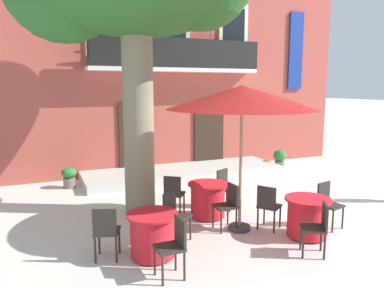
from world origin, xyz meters
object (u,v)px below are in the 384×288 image
(cafe_chair_front_2, at_px, (174,213))
(ground_planter_left, at_px, (69,176))
(cafe_table_middle, at_px, (307,217))
(cafe_chair_front_0, at_px, (106,229))
(cafe_chair_near_tree_1, at_px, (228,203))
(cafe_chair_middle_1, at_px, (328,202))
(cafe_table_front, at_px, (153,235))
(cafe_chair_near_tree_0, at_px, (174,192))
(cafe_chair_middle_0, at_px, (318,225))
(cafe_umbrella, at_px, (242,98))
(cafe_table_near_tree, at_px, (208,200))
(cafe_chair_middle_2, at_px, (268,204))
(cafe_chair_near_tree_2, at_px, (226,186))
(ground_planter_right, at_px, (280,158))
(cafe_chair_front_1, at_px, (174,243))

(cafe_chair_front_2, height_order, ground_planter_left, cafe_chair_front_2)
(cafe_table_middle, bearing_deg, cafe_chair_front_2, 160.22)
(cafe_chair_front_0, bearing_deg, cafe_table_middle, -8.41)
(cafe_chair_near_tree_1, distance_m, cafe_chair_middle_1, 2.02)
(cafe_table_front, bearing_deg, cafe_chair_middle_1, -1.79)
(cafe_chair_near_tree_0, distance_m, ground_planter_left, 3.78)
(cafe_chair_middle_0, bearing_deg, cafe_chair_front_0, 159.93)
(cafe_table_middle, xyz_separation_m, cafe_umbrella, (-0.99, 0.81, 2.22))
(cafe_table_near_tree, height_order, cafe_chair_middle_0, cafe_chair_middle_0)
(cafe_table_front, bearing_deg, cafe_chair_middle_2, 5.27)
(cafe_chair_front_2, bearing_deg, ground_planter_left, 108.04)
(cafe_chair_middle_0, xyz_separation_m, cafe_chair_front_2, (-2.01, 1.52, 0.00))
(cafe_table_front, bearing_deg, cafe_table_middle, -6.87)
(cafe_chair_near_tree_2, xyz_separation_m, cafe_chair_middle_1, (1.33, -1.85, 0.00))
(ground_planter_left, bearing_deg, cafe_chair_near_tree_2, -45.42)
(cafe_chair_middle_1, relative_size, ground_planter_right, 1.40)
(cafe_table_near_tree, distance_m, cafe_umbrella, 2.41)
(ground_planter_left, distance_m, ground_planter_right, 6.96)
(cafe_chair_middle_2, height_order, ground_planter_left, cafe_chair_middle_2)
(cafe_chair_front_0, bearing_deg, cafe_chair_near_tree_2, 26.95)
(cafe_chair_near_tree_2, bearing_deg, cafe_chair_front_0, -153.05)
(cafe_chair_near_tree_1, relative_size, cafe_table_front, 1.05)
(cafe_chair_near_tree_0, distance_m, cafe_chair_near_tree_1, 1.35)
(cafe_chair_middle_0, xyz_separation_m, ground_planter_left, (-3.47, 6.01, -0.20))
(cafe_umbrella, bearing_deg, cafe_chair_near_tree_2, 73.68)
(cafe_chair_near_tree_0, height_order, cafe_chair_near_tree_2, same)
(cafe_chair_middle_2, bearing_deg, cafe_table_middle, -50.11)
(ground_planter_right, bearing_deg, cafe_umbrella, -134.11)
(cafe_chair_middle_0, bearing_deg, cafe_chair_front_2, 142.96)
(cafe_chair_front_1, bearing_deg, ground_planter_right, 42.47)
(cafe_chair_middle_1, distance_m, cafe_table_front, 3.65)
(cafe_chair_front_0, bearing_deg, cafe_umbrella, 5.83)
(cafe_chair_near_tree_1, height_order, ground_planter_right, cafe_chair_near_tree_1)
(cafe_umbrella, xyz_separation_m, ground_planter_left, (-2.84, 4.53, -2.28))
(cafe_chair_middle_1, height_order, ground_planter_left, cafe_chair_middle_1)
(cafe_chair_front_2, bearing_deg, cafe_chair_near_tree_2, 35.37)
(cafe_table_middle, bearing_deg, cafe_chair_front_0, 171.59)
(cafe_chair_front_1, xyz_separation_m, ground_planter_right, (5.96, 5.45, -0.17))
(cafe_chair_middle_0, xyz_separation_m, cafe_chair_middle_1, (1.07, 0.91, 0.00))
(cafe_chair_near_tree_0, height_order, cafe_chair_middle_1, same)
(cafe_chair_front_0, height_order, cafe_umbrella, cafe_umbrella)
(cafe_chair_middle_2, height_order, ground_planter_right, cafe_chair_middle_2)
(cafe_chair_front_0, bearing_deg, cafe_chair_near_tree_1, 9.42)
(cafe_chair_middle_0, xyz_separation_m, cafe_chair_front_1, (-2.48, 0.27, 0.00))
(cafe_table_middle, xyz_separation_m, ground_planter_right, (3.13, 5.06, -0.03))
(cafe_chair_middle_1, relative_size, cafe_table_front, 1.05)
(cafe_chair_front_0, distance_m, cafe_chair_front_2, 1.33)
(cafe_chair_near_tree_2, bearing_deg, cafe_table_near_tree, -149.18)
(cafe_chair_near_tree_1, height_order, cafe_chair_front_0, same)
(cafe_chair_near_tree_1, xyz_separation_m, cafe_chair_middle_1, (1.89, -0.71, 0.00))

